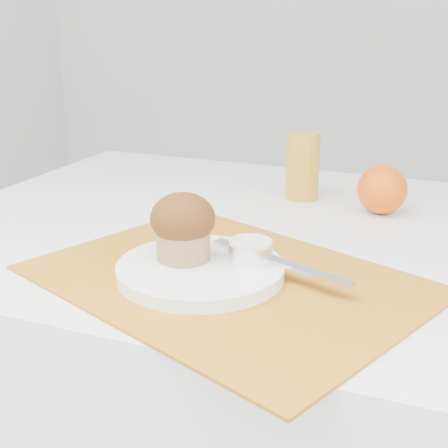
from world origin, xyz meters
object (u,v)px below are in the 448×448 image
at_px(orange, 382,190).
at_px(juice_glass, 303,166).
at_px(muffin, 183,226).
at_px(plate, 200,270).
at_px(table, 291,432).

xyz_separation_m(orange, juice_glass, (-0.15, 0.04, 0.02)).
relative_size(juice_glass, muffin, 1.37).
bearing_deg(orange, muffin, -118.87).
relative_size(plate, orange, 2.59).
bearing_deg(muffin, orange, 61.13).
distance_m(orange, juice_glass, 0.15).
relative_size(table, orange, 14.40).
xyz_separation_m(plate, juice_glass, (0.02, 0.40, 0.05)).
distance_m(juice_glass, muffin, 0.40).
relative_size(orange, muffin, 0.94).
distance_m(table, muffin, 0.50).
xyz_separation_m(juice_glass, muffin, (-0.05, -0.40, 0.01)).
distance_m(table, orange, 0.45).
distance_m(plate, orange, 0.41).
relative_size(plate, muffin, 2.43).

